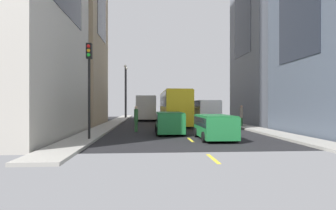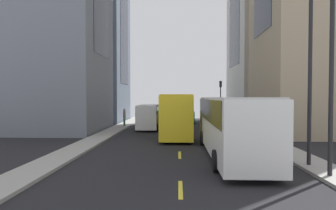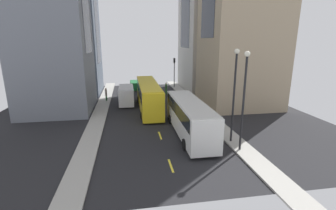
{
  "view_description": "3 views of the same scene",
  "coord_description": "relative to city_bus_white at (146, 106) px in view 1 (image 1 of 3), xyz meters",
  "views": [
    {
      "loc": [
        -2.56,
        -31.95,
        2.14
      ],
      "look_at": [
        -0.06,
        3.85,
        2.12
      ],
      "focal_mm": 30.01,
      "sensor_mm": 36.0,
      "label": 1
    },
    {
      "loc": [
        0.08,
        24.91,
        3.34
      ],
      "look_at": [
        0.98,
        0.94,
        2.7
      ],
      "focal_mm": 29.38,
      "sensor_mm": 36.0,
      "label": 2
    },
    {
      "loc": [
        2.88,
        31.04,
        8.98
      ],
      "look_at": [
        -1.94,
        2.08,
        1.2
      ],
      "focal_mm": 26.04,
      "sensor_mm": 36.0,
      "label": 3
    }
  ],
  "objects": [
    {
      "name": "ground_plane",
      "position": [
        2.88,
        -9.11,
        -2.01
      ],
      "size": [
        38.89,
        38.89,
        0.0
      ],
      "primitive_type": "plane",
      "color": "black"
    },
    {
      "name": "sidewalk_west",
      "position": [
        -3.66,
        -9.11,
        -1.93
      ],
      "size": [
        1.81,
        44.0,
        0.15
      ],
      "primitive_type": "cube",
      "color": "#9E9B93",
      "rests_on": "ground"
    },
    {
      "name": "sidewalk_east",
      "position": [
        9.42,
        -9.11,
        -1.93
      ],
      "size": [
        1.81,
        44.0,
        0.15
      ],
      "primitive_type": "cube",
      "color": "#9E9B93",
      "rests_on": "ground"
    },
    {
      "name": "lane_stripe_0",
      "position": [
        2.88,
        -30.11,
        -2.0
      ],
      "size": [
        0.16,
        2.0,
        0.01
      ],
      "primitive_type": "cube",
      "color": "yellow",
      "rests_on": "ground"
    },
    {
      "name": "lane_stripe_1",
      "position": [
        2.88,
        -24.11,
        -2.0
      ],
      "size": [
        0.16,
        2.0,
        0.01
      ],
      "primitive_type": "cube",
      "color": "yellow",
      "rests_on": "ground"
    },
    {
      "name": "lane_stripe_2",
      "position": [
        2.88,
        -18.11,
        -2.0
      ],
      "size": [
        0.16,
        2.0,
        0.01
      ],
      "primitive_type": "cube",
      "color": "yellow",
      "rests_on": "ground"
    },
    {
      "name": "lane_stripe_3",
      "position": [
        2.88,
        -12.11,
        -2.0
      ],
      "size": [
        0.16,
        2.0,
        0.01
      ],
      "primitive_type": "cube",
      "color": "yellow",
      "rests_on": "ground"
    },
    {
      "name": "lane_stripe_4",
      "position": [
        2.88,
        -6.11,
        -2.0
      ],
      "size": [
        0.16,
        2.0,
        0.01
      ],
      "primitive_type": "cube",
      "color": "yellow",
      "rests_on": "ground"
    },
    {
      "name": "lane_stripe_5",
      "position": [
        2.88,
        -0.11,
        -2.0
      ],
      "size": [
        0.16,
        2.0,
        0.01
      ],
      "primitive_type": "cube",
      "color": "yellow",
      "rests_on": "ground"
    },
    {
      "name": "lane_stripe_6",
      "position": [
        2.88,
        5.89,
        -2.0
      ],
      "size": [
        0.16,
        2.0,
        0.01
      ],
      "primitive_type": "cube",
      "color": "yellow",
      "rests_on": "ground"
    },
    {
      "name": "lane_stripe_7",
      "position": [
        2.88,
        11.89,
        -2.0
      ],
      "size": [
        0.16,
        2.0,
        0.01
      ],
      "primitive_type": "cube",
      "color": "yellow",
      "rests_on": "ground"
    },
    {
      "name": "city_bus_white",
      "position": [
        0.0,
        0.0,
        0.0
      ],
      "size": [
        2.8,
        11.13,
        3.35
      ],
      "color": "silver",
      "rests_on": "ground"
    },
    {
      "name": "streetcar_yellow",
      "position": [
        3.11,
        -9.97,
        0.12
      ],
      "size": [
        2.7,
        13.38,
        3.59
      ],
      "color": "yellow",
      "rests_on": "ground"
    },
    {
      "name": "delivery_van_white",
      "position": [
        6.08,
        -12.98,
        -0.49
      ],
      "size": [
        2.25,
        5.34,
        2.58
      ],
      "color": "white",
      "rests_on": "ground"
    },
    {
      "name": "car_green_0",
      "position": [
        1.86,
        -20.49,
        -1.06
      ],
      "size": [
        2.06,
        4.3,
        1.6
      ],
      "color": "#1E7238",
      "rests_on": "ground"
    },
    {
      "name": "car_green_1",
      "position": [
        4.4,
        -24.01,
        -1.11
      ],
      "size": [
        2.07,
        4.27,
        1.51
      ],
      "color": "#1E7238",
      "rests_on": "ground"
    },
    {
      "name": "pedestrian_crossing_near",
      "position": [
        9.09,
        -15.11,
        -0.81
      ],
      "size": [
        0.3,
        0.3,
        1.95
      ],
      "rotation": [
        0.0,
        0.0,
        0.84
      ],
      "color": "#336B38",
      "rests_on": "ground"
    },
    {
      "name": "pedestrian_walking_far",
      "position": [
        -0.66,
        -18.58,
        -0.9
      ],
      "size": [
        0.33,
        0.33,
        2.06
      ],
      "rotation": [
        0.0,
        0.0,
        2.48
      ],
      "color": "#336B38",
      "rests_on": "ground"
    },
    {
      "name": "traffic_light_near_corner",
      "position": [
        -3.16,
        -24.31,
        2.06
      ],
      "size": [
        0.32,
        0.44,
        5.61
      ],
      "color": "black",
      "rests_on": "ground"
    },
    {
      "name": "streetlamp_near",
      "position": [
        -3.26,
        4.37,
        3.01
      ],
      "size": [
        0.44,
        0.44,
        8.08
      ],
      "color": "black",
      "rests_on": "ground"
    },
    {
      "name": "streetlamp_far",
      "position": [
        -3.26,
        2.55,
        3.07
      ],
      "size": [
        0.44,
        0.44,
        8.19
      ],
      "color": "black",
      "rests_on": "ground"
    }
  ]
}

